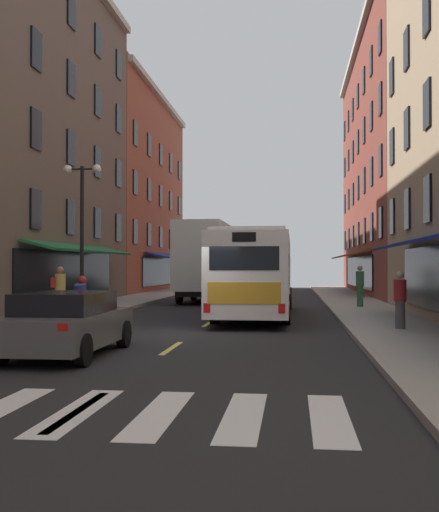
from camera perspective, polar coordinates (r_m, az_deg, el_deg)
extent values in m
cube|color=black|center=(18.46, -2.26, -7.08)|extent=(34.80, 80.00, 0.10)
cube|color=#DBCC4C|center=(8.82, -12.65, -13.46)|extent=(0.14, 2.40, 0.01)
cube|color=#DBCC4C|center=(15.02, -4.35, -8.27)|extent=(0.14, 2.40, 0.01)
cube|color=#DBCC4C|center=(21.41, -1.01, -6.09)|extent=(0.14, 2.40, 0.01)
cube|color=#DBCC4C|center=(27.84, 0.78, -4.90)|extent=(0.14, 2.40, 0.01)
cube|color=#DBCC4C|center=(34.30, 1.89, -4.15)|extent=(0.14, 2.40, 0.01)
cube|color=#DBCC4C|center=(40.77, 2.65, -3.64)|extent=(0.14, 2.40, 0.01)
cube|color=#DBCC4C|center=(47.25, 3.20, -3.28)|extent=(0.14, 2.40, 0.01)
cube|color=#DBCC4C|center=(53.74, 3.61, -2.99)|extent=(0.14, 2.40, 0.01)
cube|color=silver|center=(8.82, -12.65, -13.46)|extent=(0.50, 2.80, 0.01)
cube|color=silver|center=(8.53, -5.45, -13.92)|extent=(0.50, 2.80, 0.01)
cube|color=silver|center=(8.38, 2.16, -14.16)|extent=(0.50, 2.80, 0.01)
cube|color=silver|center=(8.36, 9.93, -14.17)|extent=(0.50, 2.80, 0.01)
cube|color=gray|center=(20.21, -19.12, -6.15)|extent=(3.00, 80.00, 0.14)
cube|color=gray|center=(18.48, 16.25, -6.66)|extent=(3.00, 80.00, 0.14)
cube|color=black|center=(29.92, -13.29, -1.63)|extent=(0.10, 12.00, 2.10)
cube|color=#1E6638|center=(29.70, -12.00, 0.67)|extent=(1.38, 11.20, 0.44)
cube|color=black|center=(26.30, -16.25, 4.06)|extent=(0.10, 1.00, 1.60)
cube|color=black|center=(30.01, -13.27, 3.43)|extent=(0.10, 1.00, 1.60)
cube|color=black|center=(33.79, -10.96, 2.94)|extent=(0.10, 1.00, 1.60)
cube|color=black|center=(37.61, -9.12, 2.54)|extent=(0.10, 1.00, 1.60)
cube|color=black|center=(26.76, -16.22, 10.90)|extent=(0.10, 1.00, 1.60)
cube|color=black|center=(30.42, -13.25, 9.45)|extent=(0.10, 1.00, 1.60)
cube|color=black|center=(34.15, -10.94, 8.30)|extent=(0.10, 1.00, 1.60)
cube|color=black|center=(37.94, -9.10, 7.36)|extent=(0.10, 1.00, 1.60)
cube|color=black|center=(27.60, -16.19, 17.42)|extent=(0.10, 1.00, 1.60)
cube|color=black|center=(31.16, -13.23, 15.25)|extent=(0.10, 1.00, 1.60)
cube|color=black|center=(34.81, -10.93, 13.51)|extent=(0.10, 1.00, 1.60)
cube|color=black|center=(38.53, -9.09, 12.08)|extent=(0.10, 1.00, 1.60)
cube|color=black|center=(32.19, -13.20, 20.73)|extent=(0.10, 1.00, 1.60)
cube|color=black|center=(35.74, -10.91, 18.48)|extent=(0.10, 1.00, 1.60)
cube|color=black|center=(39.38, -9.08, 16.62)|extent=(0.10, 1.00, 1.60)
cube|color=brown|center=(50.52, -9.82, 5.61)|extent=(8.00, 19.90, 15.36)
cube|color=#B2AD9E|center=(50.90, -5.23, 13.95)|extent=(0.44, 19.40, 0.40)
cube|color=black|center=(49.20, -5.33, -1.38)|extent=(0.10, 12.00, 2.10)
cube|color=navy|center=(49.06, -4.51, 0.02)|extent=(1.38, 11.20, 0.44)
cube|color=black|center=(41.47, -7.61, 2.21)|extent=(0.10, 1.00, 1.60)
cube|color=black|center=(45.35, -6.37, 1.93)|extent=(0.10, 1.00, 1.60)
cube|color=black|center=(49.25, -5.32, 1.70)|extent=(0.10, 1.00, 1.60)
cube|color=black|center=(53.17, -4.43, 1.51)|extent=(0.10, 1.00, 1.60)
cube|color=black|center=(57.09, -3.66, 1.34)|extent=(0.10, 1.00, 1.60)
cube|color=black|center=(41.77, -7.60, 6.60)|extent=(0.10, 1.00, 1.60)
cube|color=black|center=(45.62, -6.36, 5.95)|extent=(0.10, 1.00, 1.60)
cube|color=black|center=(49.50, -5.31, 5.41)|extent=(0.10, 1.00, 1.60)
cube|color=black|center=(53.40, -4.42, 4.94)|extent=(0.10, 1.00, 1.60)
cube|color=black|center=(57.31, -3.65, 4.54)|extent=(0.10, 1.00, 1.60)
cube|color=black|center=(42.31, -7.59, 10.90)|extent=(0.10, 1.00, 1.60)
cube|color=black|center=(46.12, -6.35, 9.90)|extent=(0.10, 1.00, 1.60)
cube|color=black|center=(49.96, -5.31, 9.06)|extent=(0.10, 1.00, 1.60)
cube|color=black|center=(53.82, -4.42, 8.33)|extent=(0.10, 1.00, 1.60)
cube|color=black|center=(57.71, -3.65, 7.70)|extent=(0.10, 1.00, 1.60)
cube|color=navy|center=(18.54, 18.50, 1.67)|extent=(1.38, 14.93, 0.44)
cube|color=black|center=(22.52, 18.26, 4.91)|extent=(0.10, 1.00, 1.60)
cube|color=black|center=(26.24, 16.58, 4.07)|extent=(0.10, 1.00, 1.60)
cube|color=black|center=(29.99, 15.32, 3.44)|extent=(0.10, 1.00, 1.60)
cube|color=black|center=(23.06, 18.21, 12.84)|extent=(0.10, 1.00, 1.60)
cube|color=black|center=(26.71, 16.55, 10.93)|extent=(0.10, 1.00, 1.60)
cube|color=black|center=(30.40, 15.29, 9.47)|extent=(0.10, 1.00, 1.60)
cube|color=black|center=(24.02, 18.17, 20.28)|extent=(0.10, 1.00, 1.60)
cube|color=black|center=(27.55, 16.51, 17.46)|extent=(0.10, 1.00, 1.60)
cube|color=black|center=(31.14, 15.27, 15.27)|extent=(0.10, 1.00, 1.60)
cube|color=brown|center=(46.13, 17.42, 7.74)|extent=(8.00, 26.57, 17.71)
cube|color=#B2AD9E|center=(47.59, 12.26, 18.00)|extent=(0.44, 26.07, 0.40)
cube|color=black|center=(45.03, 12.41, -1.40)|extent=(0.10, 16.00, 2.10)
cube|color=brown|center=(44.97, 11.50, 0.12)|extent=(1.38, 14.93, 0.44)
cube|color=black|center=(33.75, 14.34, 2.95)|extent=(0.10, 1.00, 1.60)
cube|color=black|center=(37.52, 13.56, 2.56)|extent=(0.10, 1.00, 1.60)
cube|color=black|center=(41.30, 12.92, 2.24)|extent=(0.10, 1.00, 1.60)
cube|color=black|center=(45.08, 12.39, 1.97)|extent=(0.10, 1.00, 1.60)
cube|color=black|center=(48.87, 11.95, 1.74)|extent=(0.10, 1.00, 1.60)
cube|color=black|center=(52.66, 11.56, 1.55)|extent=(0.10, 1.00, 1.60)
cube|color=black|center=(56.45, 11.23, 1.38)|extent=(0.10, 1.00, 1.60)
cube|color=black|center=(34.12, 14.32, 8.32)|extent=(0.10, 1.00, 1.60)
cube|color=black|center=(37.85, 13.54, 7.40)|extent=(0.10, 1.00, 1.60)
cube|color=black|center=(41.60, 12.91, 6.64)|extent=(0.10, 1.00, 1.60)
cube|color=black|center=(45.36, 12.38, 6.01)|extent=(0.10, 1.00, 1.60)
cube|color=black|center=(49.12, 11.93, 5.47)|extent=(0.10, 1.00, 1.60)
cube|color=black|center=(52.89, 11.55, 5.01)|extent=(0.10, 1.00, 1.60)
cube|color=black|center=(56.67, 11.22, 4.61)|extent=(0.10, 1.00, 1.60)
cube|color=black|center=(34.77, 14.30, 13.53)|extent=(0.10, 1.00, 1.60)
cube|color=black|center=(38.44, 13.52, 12.12)|extent=(0.10, 1.00, 1.60)
cube|color=black|center=(42.14, 12.89, 10.96)|extent=(0.10, 1.00, 1.60)
cube|color=black|center=(45.85, 12.37, 9.98)|extent=(0.10, 1.00, 1.60)
cube|color=black|center=(49.58, 11.92, 9.15)|extent=(0.10, 1.00, 1.60)
cube|color=black|center=(53.32, 11.54, 8.43)|extent=(0.10, 1.00, 1.60)
cube|color=black|center=(57.07, 11.21, 7.81)|extent=(0.10, 1.00, 1.60)
cube|color=black|center=(35.71, 14.28, 18.51)|extent=(0.10, 1.00, 1.60)
cube|color=black|center=(39.29, 13.51, 16.67)|extent=(0.10, 1.00, 1.60)
cube|color=black|center=(42.91, 12.88, 15.14)|extent=(0.10, 1.00, 1.60)
cube|color=black|center=(46.57, 12.35, 13.85)|extent=(0.10, 1.00, 1.60)
cube|color=black|center=(50.24, 11.91, 12.75)|extent=(0.10, 1.00, 1.60)
cube|color=black|center=(53.94, 11.53, 11.79)|extent=(0.10, 1.00, 1.60)
cube|color=black|center=(57.64, 11.20, 10.96)|extent=(0.10, 1.00, 1.60)
cube|color=white|center=(24.34, 3.34, -1.52)|extent=(2.59, 11.79, 2.65)
cube|color=silver|center=(24.37, 3.34, 1.74)|extent=(2.38, 10.59, 0.16)
cube|color=black|center=(24.64, 3.38, -1.09)|extent=(2.62, 9.39, 0.96)
cube|color=maroon|center=(24.38, 3.34, -4.05)|extent=(2.62, 11.39, 0.36)
cube|color=black|center=(30.18, 4.01, -1.06)|extent=(2.25, 0.13, 1.10)
cube|color=black|center=(18.51, 2.24, -0.20)|extent=(2.05, 0.13, 0.70)
cube|color=gold|center=(18.51, 2.24, -3.36)|extent=(2.15, 0.11, 0.64)
cube|color=black|center=(18.52, 2.23, 1.72)|extent=(0.70, 0.10, 0.28)
cube|color=red|center=(18.64, -1.13, -4.70)|extent=(0.20, 0.08, 0.28)
cube|color=red|center=(18.47, 5.63, -4.73)|extent=(0.20, 0.08, 0.28)
cylinder|color=black|center=(28.35, 1.44, -3.82)|extent=(0.30, 1.00, 1.00)
cylinder|color=black|center=(28.22, 6.21, -3.83)|extent=(0.30, 1.00, 1.00)
cylinder|color=black|center=(21.12, -0.41, -4.80)|extent=(0.30, 1.00, 1.00)
cylinder|color=black|center=(20.96, 6.00, -4.83)|extent=(0.30, 1.00, 1.00)
cube|color=#B21E19|center=(36.71, -0.61, -1.53)|extent=(2.33, 2.16, 2.40)
cube|color=black|center=(37.72, -0.39, -0.22)|extent=(2.00, 0.13, 0.80)
cube|color=silver|center=(33.06, -1.51, -0.02)|extent=(2.47, 5.29, 3.51)
cube|color=navy|center=(32.90, 0.59, 0.29)|extent=(0.10, 3.15, 0.90)
cube|color=black|center=(34.13, -1.23, -3.25)|extent=(2.00, 7.00, 0.24)
cylinder|color=black|center=(36.71, -2.36, -3.25)|extent=(0.29, 0.90, 0.90)
cylinder|color=black|center=(36.40, 1.06, -3.27)|extent=(0.29, 0.90, 0.90)
cylinder|color=black|center=(32.51, -3.65, -3.54)|extent=(0.29, 0.90, 0.90)
cylinder|color=black|center=(32.16, 0.21, -3.57)|extent=(0.29, 0.90, 0.90)
cube|color=#144723|center=(44.93, 0.81, -2.69)|extent=(1.85, 4.68, 0.64)
cube|color=black|center=(44.73, 0.79, -2.04)|extent=(1.69, 2.53, 0.43)
cube|color=red|center=(42.70, -0.50, -2.48)|extent=(0.20, 0.06, 0.14)
cube|color=red|center=(42.54, 1.48, -2.48)|extent=(0.20, 0.06, 0.14)
cylinder|color=black|center=(46.66, -0.04, -2.92)|extent=(0.22, 0.64, 0.64)
cylinder|color=black|center=(46.48, 2.09, -2.92)|extent=(0.22, 0.64, 0.64)
cylinder|color=black|center=(43.41, -0.55, -3.06)|extent=(0.22, 0.64, 0.64)
cylinder|color=black|center=(43.22, 1.74, -3.07)|extent=(0.22, 0.64, 0.64)
cube|color=#515154|center=(14.07, -13.50, -6.38)|extent=(1.77, 4.32, 0.68)
cube|color=black|center=(13.86, -13.73, -4.19)|extent=(1.61, 2.33, 0.48)
cube|color=red|center=(11.81, -13.91, -6.25)|extent=(0.20, 0.06, 0.14)
cylinder|color=black|center=(15.74, -14.50, -6.75)|extent=(0.22, 0.64, 0.64)
cylinder|color=black|center=(15.22, -8.63, -6.97)|extent=(0.22, 0.64, 0.64)
cylinder|color=black|center=(13.09, -19.18, -7.92)|extent=(0.22, 0.64, 0.64)
cylinder|color=black|center=(12.46, -12.23, -8.30)|extent=(0.22, 0.64, 0.64)
cylinder|color=black|center=(19.11, -11.62, -5.76)|extent=(0.12, 0.62, 0.62)
cylinder|color=black|center=(17.73, -12.97, -6.13)|extent=(0.14, 0.62, 0.62)
cylinder|color=#B2B2B7|center=(18.98, -11.72, -4.89)|extent=(0.08, 0.33, 0.68)
ellipsoid|color=black|center=(18.56, -12.10, -4.36)|extent=(0.33, 0.57, 0.28)
cube|color=black|center=(18.18, -12.47, -4.65)|extent=(0.27, 0.57, 0.12)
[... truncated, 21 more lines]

